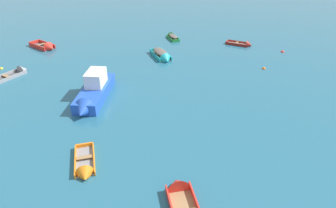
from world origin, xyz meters
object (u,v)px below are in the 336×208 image
(mooring_buoy_between_boats_left, at_px, (264,69))
(mooring_buoy_trailing, at_px, (283,52))
(motor_launch_blue_far_right, at_px, (93,92))
(rowboat_orange_center, at_px, (85,170))
(rowboat_maroon_near_camera, at_px, (245,45))
(rowboat_green_outer_right, at_px, (172,36))
(rowboat_grey_cluster_inner, at_px, (17,73))
(rowboat_red_foreground_center, at_px, (47,47))
(mooring_buoy_far_field, at_px, (1,69))
(rowboat_red_near_left, at_px, (181,196))
(rowboat_turquoise_far_left, at_px, (162,56))

(mooring_buoy_between_boats_left, bearing_deg, mooring_buoy_trailing, 57.76)
(motor_launch_blue_far_right, height_order, rowboat_orange_center, motor_launch_blue_far_right)
(rowboat_maroon_near_camera, relative_size, rowboat_orange_center, 0.99)
(rowboat_green_outer_right, bearing_deg, rowboat_grey_cluster_inner, -138.74)
(rowboat_red_foreground_center, xyz_separation_m, mooring_buoy_trailing, (27.74, 0.75, -0.22))
(rowboat_maroon_near_camera, relative_size, rowboat_red_foreground_center, 0.82)
(rowboat_orange_center, xyz_separation_m, mooring_buoy_far_field, (-13.11, 13.96, -0.14))
(rowboat_maroon_near_camera, bearing_deg, rowboat_grey_cluster_inner, -156.68)
(rowboat_red_near_left, relative_size, motor_launch_blue_far_right, 0.59)
(rowboat_turquoise_far_left, bearing_deg, motor_launch_blue_far_right, -116.68)
(mooring_buoy_far_field, xyz_separation_m, mooring_buoy_trailing, (29.77, 6.93, 0.00))
(mooring_buoy_far_field, bearing_deg, rowboat_green_outer_right, 34.47)
(rowboat_red_foreground_center, distance_m, mooring_buoy_far_field, 6.50)
(rowboat_turquoise_far_left, distance_m, mooring_buoy_far_field, 16.52)
(rowboat_red_near_left, xyz_separation_m, rowboat_turquoise_far_left, (-2.53, 19.49, 0.14))
(rowboat_orange_center, xyz_separation_m, mooring_buoy_between_boats_left, (13.40, 15.72, -0.14))
(rowboat_red_near_left, height_order, motor_launch_blue_far_right, motor_launch_blue_far_right)
(mooring_buoy_trailing, bearing_deg, rowboat_grey_cluster_inner, -163.60)
(motor_launch_blue_far_right, bearing_deg, rowboat_turquoise_far_left, 63.32)
(rowboat_red_near_left, bearing_deg, motor_launch_blue_far_right, 126.63)
(rowboat_orange_center, height_order, mooring_buoy_trailing, rowboat_orange_center)
(motor_launch_blue_far_right, bearing_deg, rowboat_maroon_near_camera, 45.17)
(rowboat_maroon_near_camera, xyz_separation_m, mooring_buoy_between_boats_left, (0.78, -7.18, -0.15))
(rowboat_red_near_left, xyz_separation_m, rowboat_green_outer_right, (-1.91, 26.98, 0.05))
(motor_launch_blue_far_right, relative_size, rowboat_orange_center, 2.00)
(rowboat_green_outer_right, distance_m, rowboat_grey_cluster_inner, 19.08)
(rowboat_red_foreground_center, bearing_deg, mooring_buoy_trailing, 1.56)
(rowboat_red_near_left, bearing_deg, mooring_buoy_far_field, 140.05)
(rowboat_green_outer_right, height_order, rowboat_red_foreground_center, rowboat_red_foreground_center)
(rowboat_maroon_near_camera, relative_size, rowboat_grey_cluster_inner, 0.87)
(rowboat_green_outer_right, xyz_separation_m, motor_launch_blue_far_right, (-5.44, -17.09, 0.43))
(rowboat_orange_center, height_order, mooring_buoy_far_field, rowboat_orange_center)
(rowboat_orange_center, bearing_deg, mooring_buoy_trailing, 51.43)
(rowboat_red_near_left, xyz_separation_m, mooring_buoy_trailing, (11.20, 22.48, -0.20))
(mooring_buoy_between_boats_left, bearing_deg, rowboat_maroon_near_camera, 96.19)
(rowboat_turquoise_far_left, relative_size, rowboat_orange_center, 1.23)
(rowboat_red_near_left, bearing_deg, rowboat_orange_center, 163.73)
(rowboat_maroon_near_camera, height_order, mooring_buoy_between_boats_left, rowboat_maroon_near_camera)
(rowboat_green_outer_right, distance_m, mooring_buoy_between_boats_left, 13.81)
(mooring_buoy_trailing, bearing_deg, rowboat_orange_center, -128.57)
(rowboat_red_foreground_center, relative_size, mooring_buoy_trailing, 9.94)
(rowboat_green_outer_right, relative_size, rowboat_red_foreground_center, 0.76)
(rowboat_turquoise_far_left, height_order, mooring_buoy_trailing, rowboat_turquoise_far_left)
(mooring_buoy_far_field, bearing_deg, rowboat_red_near_left, -39.95)
(rowboat_red_near_left, distance_m, rowboat_green_outer_right, 27.05)
(rowboat_grey_cluster_inner, bearing_deg, rowboat_red_foreground_center, 92.22)
(rowboat_red_foreground_center, bearing_deg, rowboat_orange_center, -61.16)
(rowboat_grey_cluster_inner, xyz_separation_m, mooring_buoy_far_field, (-2.31, 1.15, -0.16))
(rowboat_green_outer_right, distance_m, rowboat_red_foreground_center, 15.54)
(mooring_buoy_far_field, xyz_separation_m, mooring_buoy_between_boats_left, (26.51, 1.77, 0.00))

